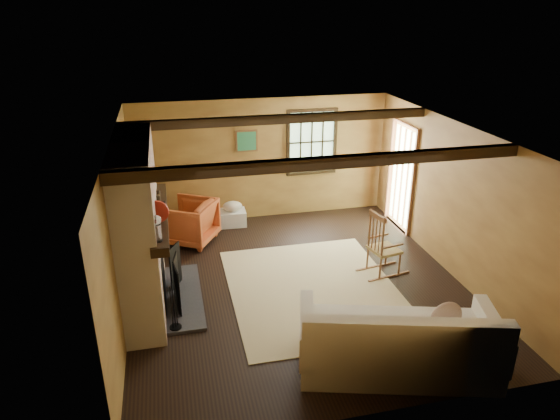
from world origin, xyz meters
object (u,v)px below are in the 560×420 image
object	(u,v)px
fireplace	(142,234)
laundry_basket	(233,218)
armchair	(189,222)
rocking_chair	(382,248)
sofa	(399,345)

from	to	relation	value
fireplace	laundry_basket	xyz separation A→B (m)	(1.57, 2.45, -0.95)
armchair	laundry_basket	bearing A→B (deg)	153.15
rocking_chair	fireplace	bearing A→B (deg)	79.82
sofa	laundry_basket	xyz separation A→B (m)	(-1.32, 4.58, -0.18)
fireplace	laundry_basket	distance (m)	3.06
rocking_chair	sofa	xyz separation A→B (m)	(-0.74, -2.18, -0.12)
sofa	laundry_basket	world-z (taller)	sofa
sofa	laundry_basket	distance (m)	4.77
fireplace	rocking_chair	xyz separation A→B (m)	(3.64, 0.04, -0.65)
rocking_chair	sofa	bearing A→B (deg)	150.36
laundry_basket	sofa	bearing A→B (deg)	-73.89
sofa	armchair	xyz separation A→B (m)	(-2.19, 4.02, 0.06)
sofa	armchair	world-z (taller)	sofa
fireplace	sofa	bearing A→B (deg)	-36.44
rocking_chair	laundry_basket	world-z (taller)	rocking_chair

